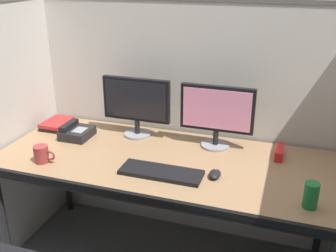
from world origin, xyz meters
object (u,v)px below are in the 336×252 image
(keyboard_main, at_px, (161,172))
(coffee_mug, at_px, (42,154))
(desk, at_px, (165,168))
(book_stack, at_px, (57,124))
(computer_mouse, at_px, (215,174))
(red_stapler, at_px, (279,152))
(desk_phone, at_px, (76,132))
(monitor_left, at_px, (136,103))
(soda_can, at_px, (311,195))
(monitor_right, at_px, (217,112))

(keyboard_main, height_order, coffee_mug, coffee_mug)
(desk, distance_m, book_stack, 0.87)
(computer_mouse, distance_m, red_stapler, 0.45)
(desk_phone, xyz_separation_m, red_stapler, (1.23, 0.12, -0.01))
(computer_mouse, bearing_deg, monitor_left, 147.58)
(computer_mouse, height_order, book_stack, book_stack)
(desk, relative_size, red_stapler, 12.67)
(monitor_left, bearing_deg, red_stapler, -2.00)
(desk, distance_m, soda_can, 0.80)
(desk, bearing_deg, monitor_left, 135.46)
(monitor_right, bearing_deg, monitor_left, 179.21)
(monitor_left, bearing_deg, coffee_mug, -125.46)
(computer_mouse, distance_m, coffee_mug, 0.94)
(monitor_left, relative_size, soda_can, 3.52)
(keyboard_main, xyz_separation_m, desk_phone, (-0.66, 0.28, 0.02))
(book_stack, height_order, soda_can, soda_can)
(monitor_left, xyz_separation_m, book_stack, (-0.56, -0.04, -0.19))
(keyboard_main, height_order, soda_can, soda_can)
(keyboard_main, bearing_deg, monitor_left, 125.91)
(monitor_right, height_order, computer_mouse, monitor_right)
(monitor_right, height_order, red_stapler, monitor_right)
(desk, xyz_separation_m, computer_mouse, (0.30, -0.10, 0.07))
(book_stack, relative_size, coffee_mug, 1.68)
(book_stack, bearing_deg, coffee_mug, -66.07)
(book_stack, bearing_deg, soda_can, -15.86)
(desk, xyz_separation_m, coffee_mug, (-0.63, -0.23, 0.10))
(desk, xyz_separation_m, desk_phone, (-0.62, 0.12, 0.08))
(desk, height_order, red_stapler, red_stapler)
(computer_mouse, height_order, coffee_mug, coffee_mug)
(book_stack, bearing_deg, computer_mouse, -15.87)
(book_stack, bearing_deg, desk, -15.14)
(soda_can, bearing_deg, keyboard_main, 174.38)
(monitor_left, relative_size, keyboard_main, 1.00)
(desk_phone, bearing_deg, monitor_left, 22.84)
(computer_mouse, bearing_deg, soda_can, -15.82)
(monitor_right, xyz_separation_m, red_stapler, (0.37, -0.02, -0.19))
(keyboard_main, bearing_deg, desk, 102.52)
(monitor_right, relative_size, keyboard_main, 1.00)
(monitor_right, height_order, keyboard_main, monitor_right)
(monitor_left, bearing_deg, soda_can, -25.62)
(keyboard_main, height_order, computer_mouse, computer_mouse)
(book_stack, relative_size, red_stapler, 1.41)
(coffee_mug, bearing_deg, book_stack, 113.93)
(desk, height_order, keyboard_main, keyboard_main)
(coffee_mug, distance_m, soda_can, 1.39)
(monitor_right, xyz_separation_m, coffee_mug, (-0.86, -0.49, -0.17))
(desk_phone, bearing_deg, red_stapler, 5.46)
(monitor_left, xyz_separation_m, keyboard_main, (0.31, -0.43, -0.20))
(computer_mouse, bearing_deg, desk, 162.16)
(computer_mouse, xyz_separation_m, desk_phone, (-0.93, 0.22, 0.02))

